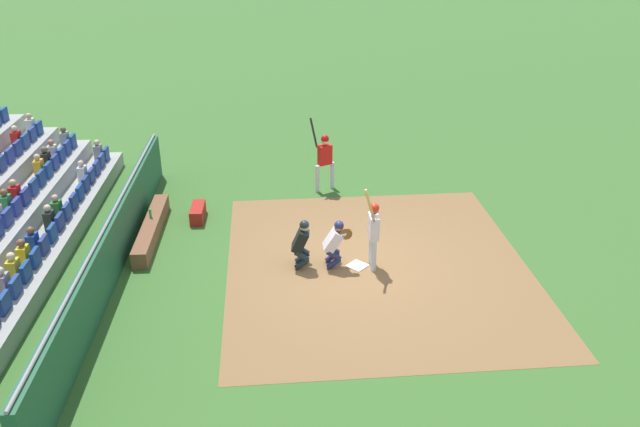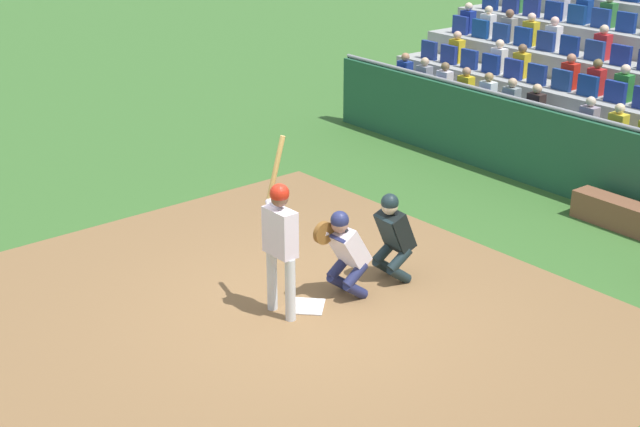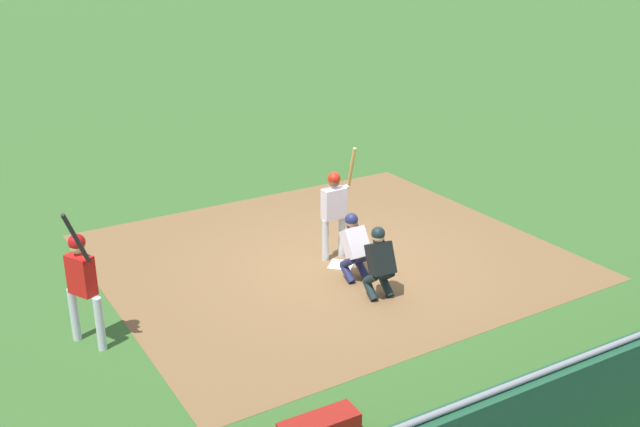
% 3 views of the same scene
% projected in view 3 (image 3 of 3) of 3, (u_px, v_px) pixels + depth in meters
% --- Properties ---
extents(ground_plane, '(160.00, 160.00, 0.00)m').
position_uv_depth(ground_plane, '(341.00, 266.00, 13.59)').
color(ground_plane, '#38662B').
extents(infield_dirt_patch, '(8.60, 7.74, 0.01)m').
position_uv_depth(infield_dirt_patch, '(328.00, 256.00, 14.00)').
color(infield_dirt_patch, brown).
rests_on(infield_dirt_patch, ground_plane).
extents(home_plate_marker, '(0.62, 0.62, 0.02)m').
position_uv_depth(home_plate_marker, '(341.00, 265.00, 13.59)').
color(home_plate_marker, white).
rests_on(home_plate_marker, infield_dirt_patch).
extents(batter_at_plate, '(0.58, 0.42, 2.25)m').
position_uv_depth(batter_at_plate, '(335.00, 205.00, 13.52)').
color(batter_at_plate, silver).
rests_on(batter_at_plate, ground_plane).
extents(catcher_crouching, '(0.47, 0.71, 1.25)m').
position_uv_depth(catcher_crouching, '(354.00, 243.00, 12.86)').
color(catcher_crouching, navy).
rests_on(catcher_crouching, ground_plane).
extents(home_plate_umpire, '(0.48, 0.48, 1.29)m').
position_uv_depth(home_plate_umpire, '(379.00, 260.00, 12.18)').
color(home_plate_umpire, '#19272B').
rests_on(home_plate_umpire, ground_plane).
extents(dugout_wall, '(12.65, 0.24, 1.46)m').
position_uv_depth(dugout_wall, '(603.00, 398.00, 8.50)').
color(dugout_wall, '#205438').
rests_on(dugout_wall, ground_plane).
extents(on_deck_batter, '(0.47, 0.81, 2.32)m').
position_uv_depth(on_deck_batter, '(81.00, 277.00, 10.55)').
color(on_deck_batter, silver).
rests_on(on_deck_batter, ground_plane).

